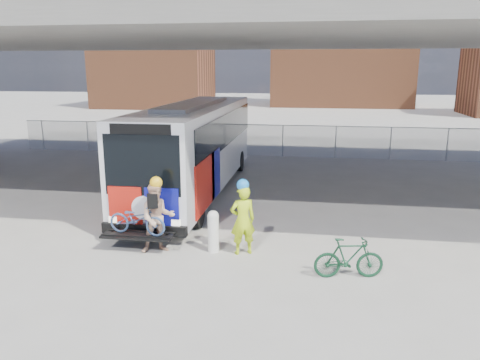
% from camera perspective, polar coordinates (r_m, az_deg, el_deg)
% --- Properties ---
extents(ground, '(160.00, 160.00, 0.00)m').
position_cam_1_polar(ground, '(15.85, -1.48, -4.93)').
color(ground, '#9E9991').
rests_on(ground, ground).
extents(bus, '(2.67, 12.96, 3.69)m').
position_cam_1_polar(bus, '(19.16, -5.48, 4.74)').
color(bus, silver).
rests_on(bus, ground).
extents(overpass, '(40.00, 16.00, 7.95)m').
position_cam_1_polar(overpass, '(19.04, 0.70, 18.13)').
color(overpass, '#605E59').
rests_on(overpass, ground).
extents(chainlink_fence, '(30.00, 0.06, 30.00)m').
position_cam_1_polar(chainlink_fence, '(27.16, 3.13, 5.90)').
color(chainlink_fence, gray).
rests_on(chainlink_fence, ground).
extents(brick_buildings, '(54.00, 22.00, 12.00)m').
position_cam_1_polar(brick_buildings, '(63.03, 7.87, 13.76)').
color(brick_buildings, brown).
rests_on(brick_buildings, ground).
extents(smokestack, '(2.20, 2.20, 25.00)m').
position_cam_1_polar(smokestack, '(71.07, 19.14, 18.86)').
color(smokestack, brown).
rests_on(smokestack, ground).
extents(bollard, '(0.31, 0.31, 1.20)m').
position_cam_1_polar(bollard, '(13.05, -3.28, -6.09)').
color(bollard, silver).
rests_on(bollard, ground).
extents(cyclist_hivis, '(0.84, 0.72, 2.12)m').
position_cam_1_polar(cyclist_hivis, '(12.79, 0.34, -4.67)').
color(cyclist_hivis, '#C0E217').
rests_on(cyclist_hivis, ground).
extents(cyclist_tan, '(1.18, 1.07, 2.16)m').
position_cam_1_polar(cyclist_tan, '(13.11, -10.02, -4.44)').
color(cyclist_tan, '#DBAC8C').
rests_on(cyclist_tan, ground).
extents(bike_parked, '(1.76, 0.77, 1.02)m').
position_cam_1_polar(bike_parked, '(11.82, 13.12, -9.26)').
color(bike_parked, '#133D25').
rests_on(bike_parked, ground).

